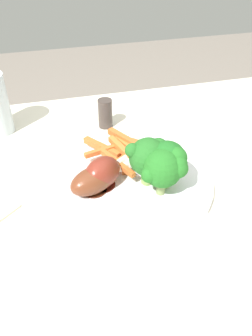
{
  "coord_description": "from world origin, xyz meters",
  "views": [
    {
      "loc": [
        0.19,
        0.43,
        1.13
      ],
      "look_at": [
        0.07,
        -0.0,
        0.78
      ],
      "focal_mm": 36.56,
      "sensor_mm": 36.0,
      "label": 1
    }
  ],
  "objects_px": {
    "broccoli_floret_middle": "(166,167)",
    "pepper_shaker": "(105,113)",
    "broccoli_floret_back": "(150,156)",
    "chicken_drumstick_near": "(96,179)",
    "dining_table": "(162,220)",
    "dinner_plate": "(126,180)",
    "carrot_fries_pile": "(127,149)",
    "chicken_drumstick_far": "(104,172)",
    "broccoli_floret_front": "(166,161)"
  },
  "relations": [
    {
      "from": "broccoli_floret_middle",
      "to": "pepper_shaker",
      "type": "bearing_deg",
      "value": -80.24
    },
    {
      "from": "broccoli_floret_back",
      "to": "pepper_shaker",
      "type": "xyz_separation_m",
      "value": [
        0.03,
        -0.22,
        -0.03
      ]
    },
    {
      "from": "pepper_shaker",
      "to": "chicken_drumstick_near",
      "type": "bearing_deg",
      "value": 74.09
    },
    {
      "from": "dining_table",
      "to": "dinner_plate",
      "type": "relative_size",
      "value": 4.28
    },
    {
      "from": "dinner_plate",
      "to": "carrot_fries_pile",
      "type": "relative_size",
      "value": 1.87
    },
    {
      "from": "broccoli_floret_back",
      "to": "carrot_fries_pile",
      "type": "distance_m",
      "value": 0.09
    },
    {
      "from": "chicken_drumstick_near",
      "to": "pepper_shaker",
      "type": "distance_m",
      "value": 0.22
    },
    {
      "from": "chicken_drumstick_near",
      "to": "chicken_drumstick_far",
      "type": "xyz_separation_m",
      "value": [
        -0.02,
        -0.01,
        0.0
      ]
    },
    {
      "from": "dinner_plate",
      "to": "pepper_shaker",
      "type": "xyz_separation_m",
      "value": [
        -0.01,
        -0.19,
        0.02
      ]
    },
    {
      "from": "broccoli_floret_front",
      "to": "broccoli_floret_middle",
      "type": "xyz_separation_m",
      "value": [
        0.01,
        0.02,
        0.0
      ]
    },
    {
      "from": "dinner_plate",
      "to": "broccoli_floret_front",
      "type": "distance_m",
      "value": 0.09
    },
    {
      "from": "dining_table",
      "to": "carrot_fries_pile",
      "type": "bearing_deg",
      "value": -46.48
    },
    {
      "from": "dining_table",
      "to": "pepper_shaker",
      "type": "height_order",
      "value": "pepper_shaker"
    },
    {
      "from": "dinner_plate",
      "to": "pepper_shaker",
      "type": "distance_m",
      "value": 0.2
    },
    {
      "from": "chicken_drumstick_far",
      "to": "chicken_drumstick_near",
      "type": "bearing_deg",
      "value": 31.53
    },
    {
      "from": "broccoli_floret_front",
      "to": "broccoli_floret_back",
      "type": "distance_m",
      "value": 0.03
    },
    {
      "from": "broccoli_floret_middle",
      "to": "chicken_drumstick_far",
      "type": "distance_m",
      "value": 0.1
    },
    {
      "from": "dinner_plate",
      "to": "carrot_fries_pile",
      "type": "height_order",
      "value": "carrot_fries_pile"
    },
    {
      "from": "dinner_plate",
      "to": "pepper_shaker",
      "type": "bearing_deg",
      "value": -91.75
    },
    {
      "from": "pepper_shaker",
      "to": "broccoli_floret_front",
      "type": "bearing_deg",
      "value": 102.06
    },
    {
      "from": "dining_table",
      "to": "chicken_drumstick_far",
      "type": "bearing_deg",
      "value": 2.33
    },
    {
      "from": "dinner_plate",
      "to": "chicken_drumstick_far",
      "type": "height_order",
      "value": "chicken_drumstick_far"
    },
    {
      "from": "broccoli_floret_middle",
      "to": "chicken_drumstick_far",
      "type": "bearing_deg",
      "value": -27.89
    },
    {
      "from": "carrot_fries_pile",
      "to": "pepper_shaker",
      "type": "distance_m",
      "value": 0.14
    },
    {
      "from": "broccoli_floret_middle",
      "to": "dinner_plate",
      "type": "bearing_deg",
      "value": -47.7
    },
    {
      "from": "dining_table",
      "to": "broccoli_floret_middle",
      "type": "relative_size",
      "value": 15.4
    },
    {
      "from": "chicken_drumstick_near",
      "to": "dining_table",
      "type": "bearing_deg",
      "value": -173.73
    },
    {
      "from": "chicken_drumstick_near",
      "to": "chicken_drumstick_far",
      "type": "height_order",
      "value": "chicken_drumstick_far"
    },
    {
      "from": "broccoli_floret_back",
      "to": "chicken_drumstick_far",
      "type": "bearing_deg",
      "value": -11.72
    },
    {
      "from": "broccoli_floret_front",
      "to": "chicken_drumstick_near",
      "type": "xyz_separation_m",
      "value": [
        0.11,
        -0.02,
        -0.03
      ]
    },
    {
      "from": "dining_table",
      "to": "chicken_drumstick_far",
      "type": "height_order",
      "value": "chicken_drumstick_far"
    },
    {
      "from": "dining_table",
      "to": "carrot_fries_pile",
      "type": "distance_m",
      "value": 0.16
    },
    {
      "from": "pepper_shaker",
      "to": "broccoli_floret_middle",
      "type": "bearing_deg",
      "value": 99.76
    },
    {
      "from": "pepper_shaker",
      "to": "dining_table",
      "type": "bearing_deg",
      "value": 108.6
    },
    {
      "from": "chicken_drumstick_far",
      "to": "broccoli_floret_back",
      "type": "bearing_deg",
      "value": 168.28
    },
    {
      "from": "broccoli_floret_back",
      "to": "carrot_fries_pile",
      "type": "bearing_deg",
      "value": -78.6
    },
    {
      "from": "dinner_plate",
      "to": "broccoli_floret_front",
      "type": "xyz_separation_m",
      "value": [
        -0.06,
        0.04,
        0.06
      ]
    },
    {
      "from": "dinner_plate",
      "to": "chicken_drumstick_near",
      "type": "bearing_deg",
      "value": 16.91
    },
    {
      "from": "broccoli_floret_front",
      "to": "pepper_shaker",
      "type": "distance_m",
      "value": 0.24
    },
    {
      "from": "dining_table",
      "to": "pepper_shaker",
      "type": "relative_size",
      "value": 20.23
    },
    {
      "from": "broccoli_floret_middle",
      "to": "pepper_shaker",
      "type": "relative_size",
      "value": 1.31
    },
    {
      "from": "broccoli_floret_back",
      "to": "dinner_plate",
      "type": "bearing_deg",
      "value": -33.9
    },
    {
      "from": "broccoli_floret_front",
      "to": "pepper_shaker",
      "type": "bearing_deg",
      "value": -77.94
    },
    {
      "from": "dining_table",
      "to": "chicken_drumstick_far",
      "type": "xyz_separation_m",
      "value": [
        0.11,
        0.0,
        0.15
      ]
    },
    {
      "from": "broccoli_floret_middle",
      "to": "pepper_shaker",
      "type": "distance_m",
      "value": 0.25
    },
    {
      "from": "broccoli_floret_front",
      "to": "carrot_fries_pile",
      "type": "xyz_separation_m",
      "value": [
        0.04,
        -0.09,
        -0.03
      ]
    },
    {
      "from": "broccoli_floret_back",
      "to": "dining_table",
      "type": "bearing_deg",
      "value": -153.93
    },
    {
      "from": "broccoli_floret_back",
      "to": "chicken_drumstick_far",
      "type": "height_order",
      "value": "broccoli_floret_back"
    },
    {
      "from": "broccoli_floret_front",
      "to": "carrot_fries_pile",
      "type": "bearing_deg",
      "value": -67.53
    },
    {
      "from": "carrot_fries_pile",
      "to": "chicken_drumstick_near",
      "type": "distance_m",
      "value": 0.1
    }
  ]
}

